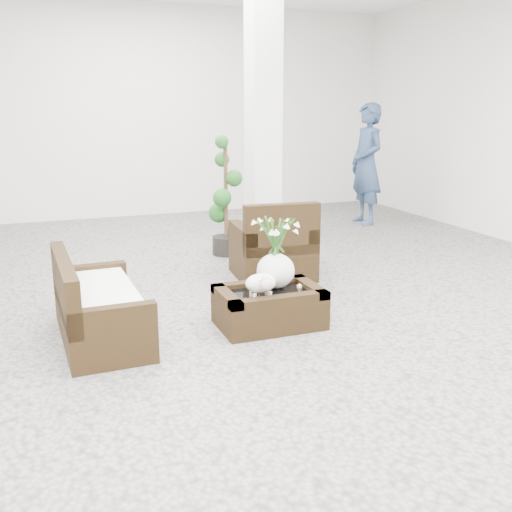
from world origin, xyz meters
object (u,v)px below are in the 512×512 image
object	(u,v)px
coffee_table	(269,309)
topiary	(226,197)
armchair	(273,238)
loveseat	(101,298)

from	to	relation	value
coffee_table	topiary	world-z (taller)	topiary
coffee_table	armchair	world-z (taller)	armchair
coffee_table	topiary	distance (m)	2.67
loveseat	topiary	world-z (taller)	topiary
coffee_table	armchair	distance (m)	1.58
armchair	loveseat	distance (m)	2.37
armchair	topiary	distance (m)	1.19
loveseat	topiary	bearing A→B (deg)	-40.01
coffee_table	topiary	xyz separation A→B (m)	(0.43, 2.56, 0.59)
armchair	topiary	xyz separation A→B (m)	(-0.18, 1.14, 0.31)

